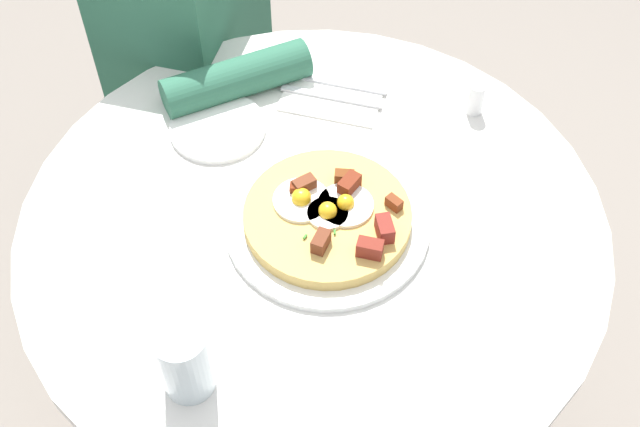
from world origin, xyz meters
name	(u,v)px	position (x,y,z in m)	size (l,w,h in m)	color
ground_plane	(315,414)	(0.00, 0.00, 0.00)	(6.00, 6.00, 0.00)	gray
dining_table	(313,278)	(0.00, 0.00, 0.54)	(0.91, 0.91, 0.71)	silver
person_seated	(198,81)	(-0.45, -0.38, 0.51)	(0.52, 0.44, 1.14)	#2D2D33
pizza_plate	(327,223)	(0.01, 0.03, 0.71)	(0.31, 0.31, 0.01)	white
breakfast_pizza	(328,215)	(0.01, 0.03, 0.73)	(0.25, 0.25, 0.05)	tan
bread_plate	(218,128)	(-0.14, -0.20, 0.71)	(0.16, 0.16, 0.01)	white
napkin	(334,92)	(-0.28, -0.04, 0.71)	(0.17, 0.14, 0.00)	white
fork	(331,97)	(-0.26, -0.04, 0.72)	(0.18, 0.01, 0.01)	silver
knife	(336,83)	(-0.30, -0.04, 0.72)	(0.18, 0.01, 0.01)	silver
water_glass	(185,361)	(0.31, -0.08, 0.77)	(0.07, 0.07, 0.12)	silver
salt_shaker	(476,99)	(-0.29, 0.21, 0.74)	(0.03, 0.03, 0.06)	white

